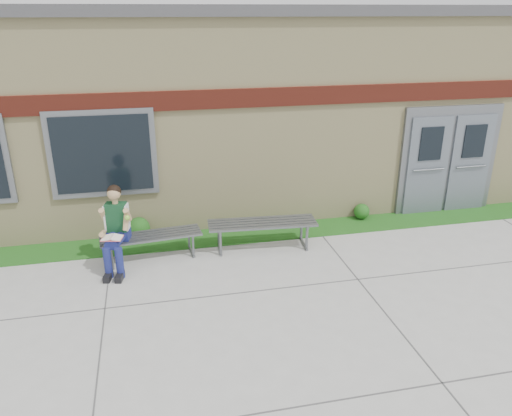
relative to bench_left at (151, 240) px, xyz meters
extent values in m
plane|color=#9E9E99|center=(2.26, -2.00, -0.35)|extent=(80.00, 80.00, 0.00)
cube|color=#215015|center=(2.26, 0.60, -0.34)|extent=(16.00, 0.80, 0.02)
cube|color=beige|center=(2.26, 4.00, 1.65)|extent=(16.00, 6.00, 4.00)
cube|color=#3F3F42|center=(2.26, 4.00, 3.75)|extent=(16.20, 6.20, 0.20)
cube|color=maroon|center=(2.26, 0.97, 2.25)|extent=(16.00, 0.06, 0.35)
cube|color=slate|center=(-0.74, 0.96, 1.35)|extent=(1.90, 0.08, 1.60)
cube|color=black|center=(-0.74, 0.92, 1.35)|extent=(1.70, 0.04, 1.40)
cube|color=slate|center=(6.26, 0.96, 0.80)|extent=(2.20, 0.08, 2.30)
cube|color=slate|center=(5.76, 0.91, 0.70)|extent=(0.92, 0.06, 2.10)
cube|color=slate|center=(6.76, 0.91, 0.70)|extent=(0.92, 0.06, 2.10)
cube|color=slate|center=(0.00, 0.00, 0.09)|extent=(1.78, 0.66, 0.03)
cube|color=slate|center=(-0.70, 0.00, -0.15)|extent=(0.09, 0.49, 0.40)
cube|color=slate|center=(0.70, 0.00, -0.15)|extent=(0.09, 0.49, 0.40)
cube|color=slate|center=(2.00, 0.00, 0.14)|extent=(2.01, 0.69, 0.04)
cube|color=slate|center=(1.21, 0.00, -0.12)|extent=(0.09, 0.55, 0.45)
cube|color=slate|center=(2.79, 0.00, -0.12)|extent=(0.09, 0.55, 0.45)
cube|color=navy|center=(-0.53, -0.05, 0.19)|extent=(0.41, 0.33, 0.17)
cube|color=#0E361E|center=(-0.54, -0.07, 0.52)|extent=(0.38, 0.28, 0.49)
sphere|color=tan|center=(-0.54, -0.08, 0.95)|extent=(0.27, 0.27, 0.22)
sphere|color=black|center=(-0.53, -0.06, 0.97)|extent=(0.28, 0.28, 0.23)
cylinder|color=navy|center=(-0.68, -0.30, 0.21)|extent=(0.25, 0.47, 0.16)
cylinder|color=navy|center=(-0.50, -0.34, 0.21)|extent=(0.25, 0.47, 0.16)
cylinder|color=navy|center=(-0.72, -0.55, -0.08)|extent=(0.13, 0.13, 0.53)
cylinder|color=navy|center=(-0.53, -0.59, -0.08)|extent=(0.13, 0.13, 0.53)
cube|color=black|center=(-0.73, -0.63, -0.30)|extent=(0.16, 0.29, 0.11)
cube|color=black|center=(-0.55, -0.67, -0.30)|extent=(0.16, 0.29, 0.11)
cylinder|color=tan|center=(-0.75, -0.09, 0.58)|extent=(0.14, 0.25, 0.28)
cylinder|color=tan|center=(-0.35, -0.17, 0.58)|extent=(0.14, 0.25, 0.28)
cube|color=white|center=(-0.62, -0.44, 0.32)|extent=(0.37, 0.30, 0.02)
cube|color=#E1545E|center=(-0.62, -0.44, 0.30)|extent=(0.37, 0.31, 0.01)
sphere|color=#89CE37|center=(-0.35, -0.33, 0.59)|extent=(0.09, 0.09, 0.09)
sphere|color=#215015|center=(-0.23, 0.85, -0.12)|extent=(0.42, 0.42, 0.42)
sphere|color=#215015|center=(4.34, 0.85, -0.17)|extent=(0.32, 0.32, 0.32)
camera|label=1|loc=(0.10, -8.13, 3.76)|focal=35.00mm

